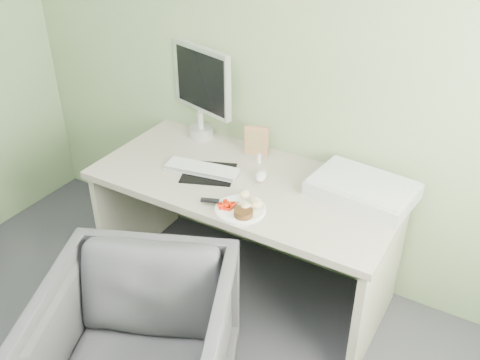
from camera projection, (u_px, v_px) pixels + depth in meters
The scene contains 15 objects.
wall_back at pixel (283, 43), 2.71m from camera, with size 3.50×3.50×0.00m, color gray.
desk at pixel (246, 209), 2.86m from camera, with size 1.60×0.75×0.73m.
plate at pixel (240, 210), 2.52m from camera, with size 0.24×0.24×0.01m, color white.
steak at pixel (243, 213), 2.46m from camera, with size 0.09×0.09×0.03m, color black.
potato_pile at pixel (249, 202), 2.52m from camera, with size 0.11×0.08×0.06m, color tan.
carrot_heap at pixel (226, 204), 2.51m from camera, with size 0.06×0.05×0.04m, color red.
steak_knife at pixel (218, 201), 2.55m from camera, with size 0.22×0.11×0.02m.
mousepad at pixel (209, 173), 2.82m from camera, with size 0.27×0.24×0.00m, color black.
keyboard at pixel (202, 168), 2.83m from camera, with size 0.39×0.12×0.02m, color white.
computer_mouse at pixel (261, 176), 2.76m from camera, with size 0.06×0.10×0.04m, color white.
photo_frame at pixel (257, 140), 2.96m from camera, with size 0.13×0.02×0.17m, color olive.
eyedrop_bottle at pixel (259, 158), 2.90m from camera, with size 0.02×0.02×0.06m.
scanner at pixel (363, 190), 2.61m from camera, with size 0.49×0.33×0.08m, color silver.
monitor at pixel (201, 87), 3.04m from camera, with size 0.44×0.18×0.54m.
desk_chair at pixel (140, 350), 2.29m from camera, with size 0.77×0.79×0.72m, color #353439.
Camera 1 is at (1.16, -0.42, 2.18)m, focal length 40.00 mm.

